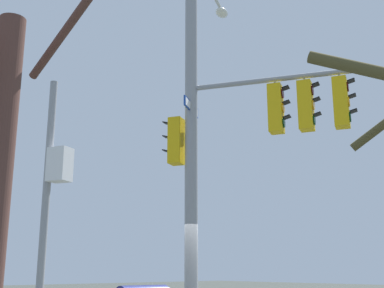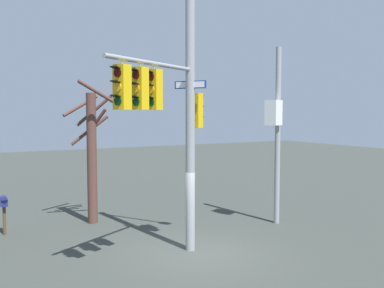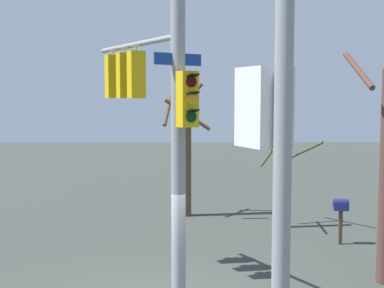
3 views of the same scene
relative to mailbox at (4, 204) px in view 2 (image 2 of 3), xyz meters
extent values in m
plane|color=#373C37|center=(-5.29, -4.87, -1.11)|extent=(80.00, 80.00, 0.00)
cylinder|color=gray|center=(-4.88, -4.86, 3.81)|extent=(0.30, 0.30, 9.84)
cylinder|color=gray|center=(-5.89, -3.12, 4.59)|extent=(2.14, 3.55, 0.12)
cube|color=gold|center=(-5.88, -3.15, 3.89)|extent=(0.46, 0.43, 1.10)
cylinder|color=#2F0403|center=(-5.95, -3.00, 4.23)|extent=(0.21, 0.13, 0.22)
cube|color=black|center=(-5.99, -2.94, 4.35)|extent=(0.26, 0.24, 0.06)
cylinder|color=#F2A814|center=(-5.95, -3.00, 3.89)|extent=(0.21, 0.13, 0.22)
cube|color=black|center=(-5.99, -2.94, 4.01)|extent=(0.26, 0.24, 0.06)
cylinder|color=black|center=(-5.95, -3.00, 3.55)|extent=(0.21, 0.13, 0.22)
cube|color=black|center=(-5.99, -2.94, 3.67)|extent=(0.26, 0.24, 0.06)
cylinder|color=gray|center=(-5.88, -3.15, 4.52)|extent=(0.04, 0.04, 0.15)
cube|color=gold|center=(-6.21, -2.58, 3.89)|extent=(0.45, 0.43, 1.10)
cylinder|color=#2F0403|center=(-6.28, -2.43, 4.23)|extent=(0.21, 0.12, 0.22)
cube|color=black|center=(-6.31, -2.37, 4.35)|extent=(0.26, 0.24, 0.06)
cylinder|color=#F2A814|center=(-6.28, -2.43, 3.89)|extent=(0.21, 0.12, 0.22)
cube|color=black|center=(-6.31, -2.37, 4.01)|extent=(0.26, 0.24, 0.06)
cylinder|color=black|center=(-6.28, -2.43, 3.55)|extent=(0.21, 0.12, 0.22)
cube|color=black|center=(-6.31, -2.37, 3.67)|extent=(0.26, 0.24, 0.06)
cylinder|color=gray|center=(-6.21, -2.58, 4.52)|extent=(0.04, 0.04, 0.15)
cube|color=gold|center=(-6.58, -1.94, 3.89)|extent=(0.46, 0.43, 1.10)
cylinder|color=#2F0403|center=(-6.65, -1.79, 4.23)|extent=(0.21, 0.13, 0.22)
cube|color=black|center=(-6.69, -1.73, 4.35)|extent=(0.26, 0.24, 0.06)
cylinder|color=#F2A814|center=(-6.65, -1.79, 3.89)|extent=(0.21, 0.13, 0.22)
cube|color=black|center=(-6.69, -1.73, 4.01)|extent=(0.26, 0.24, 0.06)
cylinder|color=black|center=(-6.65, -1.79, 3.55)|extent=(0.21, 0.13, 0.22)
cube|color=black|center=(-6.69, -1.73, 3.67)|extent=(0.26, 0.24, 0.06)
cylinder|color=gray|center=(-6.58, -1.94, 4.52)|extent=(0.04, 0.04, 0.15)
cube|color=gold|center=(-4.69, -5.18, 3.33)|extent=(0.46, 0.43, 1.10)
cylinder|color=#2F0403|center=(-4.61, -5.33, 3.67)|extent=(0.21, 0.13, 0.22)
cube|color=black|center=(-4.58, -5.39, 3.79)|extent=(0.26, 0.24, 0.06)
cylinder|color=#F2A814|center=(-4.61, -5.33, 3.33)|extent=(0.21, 0.13, 0.22)
cube|color=black|center=(-4.58, -5.39, 3.45)|extent=(0.26, 0.24, 0.06)
cylinder|color=black|center=(-4.61, -5.33, 2.99)|extent=(0.21, 0.13, 0.22)
cube|color=black|center=(-4.58, -5.39, 3.11)|extent=(0.26, 0.24, 0.06)
cube|color=navy|center=(-4.88, -4.86, 4.13)|extent=(0.95, 0.60, 0.24)
cube|color=white|center=(-4.89, -4.85, 4.13)|extent=(0.86, 0.53, 0.18)
cylinder|color=gray|center=(-3.63, -9.55, 2.34)|extent=(0.21, 0.21, 6.90)
cube|color=white|center=(-3.79, -9.19, 3.26)|extent=(0.68, 0.74, 0.96)
cube|color=#4C3823|center=(0.00, 0.00, -0.58)|extent=(0.10, 0.10, 1.05)
cube|color=navy|center=(0.00, 0.00, 0.06)|extent=(0.46, 0.27, 0.24)
cylinder|color=navy|center=(0.00, 0.00, 0.18)|extent=(0.46, 0.27, 0.24)
cylinder|color=#52342D|center=(0.09, -3.27, 1.46)|extent=(0.38, 0.38, 5.14)
cylinder|color=#52342D|center=(0.80, -3.42, 2.54)|extent=(0.45, 1.54, 1.25)
cylinder|color=#52342D|center=(0.71, -3.60, 3.35)|extent=(0.81, 1.38, 1.30)
cylinder|color=#52342D|center=(-0.70, -3.33, 3.99)|extent=(0.25, 1.66, 0.97)
cylinder|color=#52342D|center=(0.35, -3.58, 2.92)|extent=(0.79, 0.69, 1.06)
cylinder|color=#52342D|center=(0.82, -3.07, 3.54)|extent=(0.54, 1.57, 0.91)
camera|label=1|loc=(2.62, 3.54, 0.44)|focal=46.95mm
camera|label=2|loc=(-16.85, 2.10, 3.29)|focal=41.44mm
camera|label=3|loc=(-4.76, -15.46, 3.39)|focal=48.72mm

